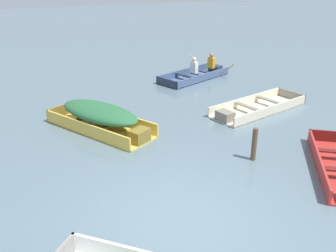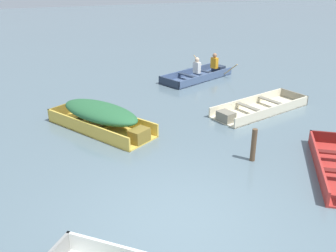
{
  "view_description": "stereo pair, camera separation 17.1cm",
  "coord_description": "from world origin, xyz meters",
  "px_view_note": "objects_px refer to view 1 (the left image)",
  "views": [
    {
      "loc": [
        -2.19,
        -5.04,
        4.19
      ],
      "look_at": [
        0.98,
        3.35,
        0.35
      ],
      "focal_mm": 40.0,
      "sensor_mm": 36.0,
      "label": 1
    },
    {
      "loc": [
        -2.03,
        -5.1,
        4.19
      ],
      "look_at": [
        0.98,
        3.35,
        0.35
      ],
      "focal_mm": 40.0,
      "sensor_mm": 36.0,
      "label": 2
    }
  ],
  "objects_px": {
    "skiff_yellow_mid_moored": "(100,116)",
    "rowboat_slate_blue_with_crew": "(197,74)",
    "mooring_post": "(254,144)",
    "skiff_cream_near_moored": "(256,108)"
  },
  "relations": [
    {
      "from": "skiff_yellow_mid_moored",
      "to": "mooring_post",
      "type": "relative_size",
      "value": 4.17
    },
    {
      "from": "skiff_yellow_mid_moored",
      "to": "mooring_post",
      "type": "bearing_deg",
      "value": -45.1
    },
    {
      "from": "skiff_cream_near_moored",
      "to": "mooring_post",
      "type": "bearing_deg",
      "value": -123.93
    },
    {
      "from": "rowboat_slate_blue_with_crew",
      "to": "mooring_post",
      "type": "bearing_deg",
      "value": -104.12
    },
    {
      "from": "skiff_cream_near_moored",
      "to": "rowboat_slate_blue_with_crew",
      "type": "distance_m",
      "value": 4.14
    },
    {
      "from": "skiff_cream_near_moored",
      "to": "mooring_post",
      "type": "relative_size",
      "value": 4.4
    },
    {
      "from": "skiff_yellow_mid_moored",
      "to": "rowboat_slate_blue_with_crew",
      "type": "xyz_separation_m",
      "value": [
        4.7,
        3.84,
        -0.25
      ]
    },
    {
      "from": "skiff_yellow_mid_moored",
      "to": "rowboat_slate_blue_with_crew",
      "type": "bearing_deg",
      "value": 39.22
    },
    {
      "from": "mooring_post",
      "to": "rowboat_slate_blue_with_crew",
      "type": "bearing_deg",
      "value": 75.88
    },
    {
      "from": "skiff_yellow_mid_moored",
      "to": "rowboat_slate_blue_with_crew",
      "type": "relative_size",
      "value": 1.01
    }
  ]
}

